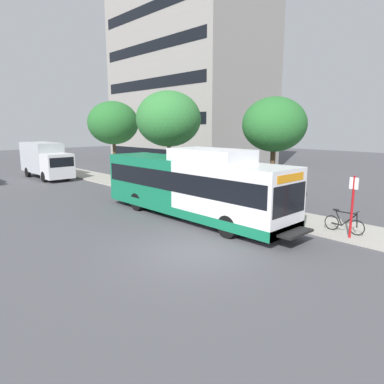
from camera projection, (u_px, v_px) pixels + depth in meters
name	position (u px, v px, depth m)	size (l,w,h in m)	color
ground_plane	(90.00, 215.00, 18.66)	(120.00, 120.00, 0.00)	#4C4C51
sidewalk_curb	(207.00, 201.00, 21.93)	(3.00, 56.00, 0.14)	#A8A399
transit_bus	(191.00, 186.00, 17.83)	(2.58, 12.25, 3.65)	white
bus_stop_sign_pole	(352.00, 202.00, 14.14)	(0.10, 0.36, 2.60)	red
bicycle_parked	(344.00, 223.00, 15.07)	(0.52, 1.76, 1.02)	black
street_tree_near_stop	(274.00, 125.00, 18.84)	(3.49, 3.49, 6.16)	#4C3823
street_tree_mid_block	(169.00, 119.00, 24.79)	(4.65, 4.65, 7.07)	#4C3823
street_tree_far_block	(113.00, 123.00, 30.47)	(4.42, 4.42, 6.76)	#4C3823
box_truck_background	(45.00, 159.00, 31.69)	(2.32, 7.01, 3.25)	silver
apartment_tower_backdrop	(189.00, 54.00, 39.02)	(10.87, 17.62, 25.52)	gray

